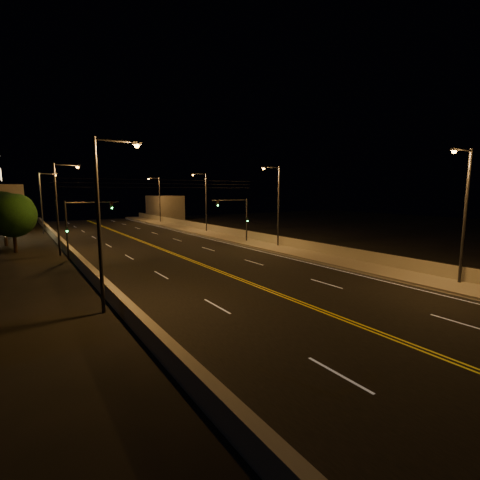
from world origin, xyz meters
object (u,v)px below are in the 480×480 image
tree_2 (17,209)px  traffic_signal_right (240,215)px  streetlight_4 (104,214)px  streetlight_5 (59,203)px  streetlight_1 (277,202)px  tree_0 (13,215)px  streetlight_3 (158,197)px  traffic_signal_left (78,222)px  streetlight_0 (464,209)px  tree_1 (3,212)px  streetlight_2 (204,199)px  streetlight_6 (43,199)px

tree_2 → traffic_signal_right: bearing=-46.3°
streetlight_4 → traffic_signal_right: streetlight_4 is taller
tree_2 → streetlight_5: bearing=-80.6°
streetlight_1 → streetlight_5: (-21.46, 8.68, 0.00)m
streetlight_4 → tree_0: (-4.11, 25.01, -1.39)m
streetlight_1 → streetlight_3: 38.65m
streetlight_1 → traffic_signal_left: streetlight_1 is taller
streetlight_0 → tree_2: streetlight_0 is taller
traffic_signal_left → tree_1: size_ratio=0.87×
streetlight_2 → streetlight_4: size_ratio=1.00×
streetlight_2 → streetlight_0: bearing=-90.0°
traffic_signal_right → tree_2: tree_2 is taller
streetlight_0 → tree_2: 55.62m
tree_1 → traffic_signal_left: bearing=-66.2°
streetlight_1 → streetlight_2: 17.98m
streetlight_2 → tree_0: 26.04m
streetlight_2 → traffic_signal_left: streetlight_2 is taller
streetlight_1 → traffic_signal_right: streetlight_1 is taller
traffic_signal_right → streetlight_3: bearing=87.3°
traffic_signal_right → tree_2: bearing=133.7°
streetlight_2 → streetlight_5: same height
streetlight_2 → traffic_signal_left: bearing=-148.1°
streetlight_6 → tree_1: size_ratio=1.43×
streetlight_0 → streetlight_2: 37.88m
traffic_signal_left → tree_0: 9.45m
streetlight_0 → tree_0: 41.84m
streetlight_4 → tree_2: streetlight_4 is taller
tree_1 → tree_2: tree_1 is taller
streetlight_1 → tree_0: size_ratio=1.47×
streetlight_6 → traffic_signal_right: bearing=-51.9°
streetlight_6 → tree_0: bearing=-103.2°
streetlight_5 → streetlight_4: bearing=-90.0°
streetlight_1 → streetlight_4: size_ratio=1.00×
streetlight_3 → streetlight_4: 54.83m
traffic_signal_right → traffic_signal_left: same height
streetlight_3 → traffic_signal_left: streetlight_3 is taller
streetlight_0 → streetlight_3: bearing=90.0°
streetlight_2 → tree_2: 27.63m
streetlight_1 → tree_1: (-26.49, 19.41, -1.26)m
tree_1 → tree_2: bearing=81.5°
streetlight_4 → traffic_signal_left: streetlight_4 is taller
streetlight_5 → tree_2: streetlight_5 is taller
tree_0 → streetlight_4: bearing=-80.7°
streetlight_6 → streetlight_4: bearing=-90.0°
streetlight_0 → tree_1: streetlight_0 is taller
traffic_signal_right → traffic_signal_left: bearing=180.0°
traffic_signal_right → tree_0: tree_0 is taller
streetlight_6 → tree_2: streetlight_6 is taller
streetlight_1 → tree_2: size_ratio=1.51×
streetlight_0 → streetlight_4: size_ratio=1.00×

